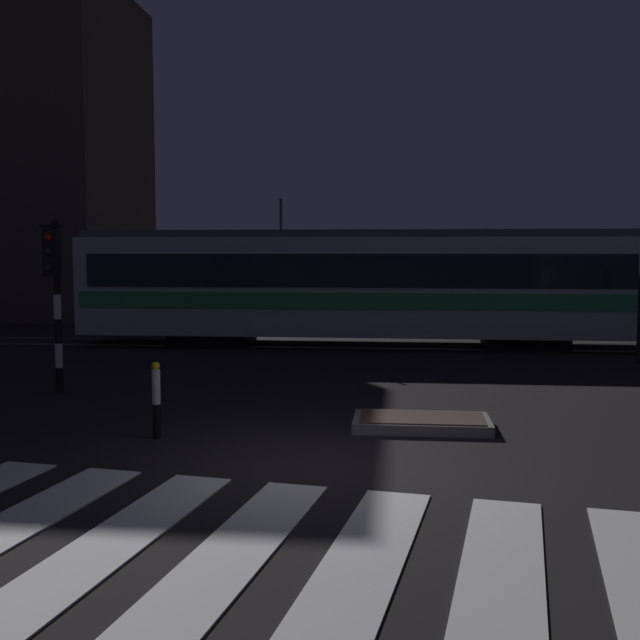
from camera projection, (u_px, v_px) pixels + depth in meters
The scene contains 8 objects.
ground_plane at pixel (325, 467), 9.68m from camera, with size 120.00×120.00×0.00m, color black.
rail_near at pixel (366, 348), 21.28m from camera, with size 80.00×0.12×0.03m, color #59595E.
rail_far at pixel (368, 342), 22.70m from camera, with size 80.00×0.12×0.03m, color #59595E.
crosswalk_zebra at pixel (291, 565), 6.64m from camera, with size 9.43×5.69×0.02m.
traffic_island at pixel (422, 422), 11.79m from camera, with size 2.06×1.11×0.18m.
traffic_light_corner_far_left at pixel (54, 279), 14.56m from camera, with size 0.36×0.42×3.26m.
tram at pixel (365, 284), 21.83m from camera, with size 16.19×2.58×4.15m.
bollard_island_edge at pixel (156, 400), 11.12m from camera, with size 0.12×0.12×1.11m.
Camera 1 is at (0.91, -9.43, 2.70)m, focal length 43.58 mm.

